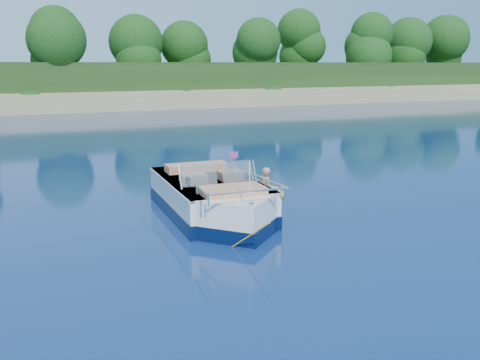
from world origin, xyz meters
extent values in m
plane|color=#0B1F4E|center=(0.00, 0.00, 0.00)|extent=(160.00, 160.00, 0.00)
cube|color=#967D57|center=(0.00, 38.00, 0.50)|extent=(170.00, 8.00, 2.00)
cube|color=#1B3816|center=(0.00, 65.00, 1.00)|extent=(170.00, 56.00, 6.00)
cylinder|color=black|center=(0.00, 42.00, 3.30)|extent=(0.44, 0.44, 3.60)
sphere|color=black|center=(0.00, 42.00, 6.72)|extent=(5.94, 5.94, 5.94)
cylinder|color=black|center=(20.00, 40.00, 2.80)|extent=(0.44, 0.44, 2.60)
sphere|color=black|center=(20.00, 40.00, 5.27)|extent=(4.29, 4.29, 4.29)
cylinder|color=black|center=(48.00, 41.50, 3.00)|extent=(0.44, 0.44, 3.00)
sphere|color=black|center=(48.00, 41.50, 5.85)|extent=(4.95, 4.95, 4.95)
cube|color=white|center=(-2.31, 2.45, 0.34)|extent=(2.39, 4.28, 1.16)
cube|color=white|center=(-2.40, 0.47, 0.34)|extent=(2.21, 2.21, 1.16)
cube|color=#051236|center=(-2.31, 2.45, 0.18)|extent=(2.43, 4.32, 0.33)
cube|color=#051236|center=(-2.40, 0.47, 0.18)|extent=(2.26, 2.26, 0.33)
cube|color=tan|center=(-2.30, 2.78, 0.66)|extent=(1.90, 3.00, 0.11)
cube|color=white|center=(-2.31, 2.45, 0.89)|extent=(2.44, 4.28, 0.07)
cube|color=black|center=(-2.21, 4.74, 0.39)|extent=(0.63, 0.41, 1.00)
cube|color=#8C9EA5|center=(-2.84, 1.69, 1.21)|extent=(0.90, 0.44, 0.54)
cube|color=#8C9EA5|center=(-1.85, 1.65, 1.21)|extent=(0.89, 0.37, 0.54)
cube|color=tan|center=(-2.82, 2.19, 0.92)|extent=(0.63, 0.63, 0.44)
cube|color=tan|center=(-1.83, 2.15, 0.92)|extent=(0.63, 0.63, 0.44)
cube|color=tan|center=(-2.27, 3.55, 0.92)|extent=(1.75, 0.68, 0.42)
cube|color=tan|center=(-2.39, 0.68, 0.90)|extent=(1.50, 0.89, 0.38)
cylinder|color=white|center=(-2.44, -0.37, 1.39)|extent=(0.03, 0.03, 0.94)
cube|color=#FA2B1B|center=(-1.95, 1.66, 1.65)|extent=(0.24, 0.03, 0.16)
cube|color=silver|center=(-2.44, -0.43, 0.95)|extent=(0.11, 0.07, 0.06)
cylinder|color=yellow|center=(-2.62, -0.81, 0.39)|extent=(0.38, 1.15, 0.85)
torus|color=#E7D200|center=(-0.25, 3.43, 0.08)|extent=(1.46, 1.46, 0.33)
torus|color=#B50D09|center=(-0.25, 3.43, 0.10)|extent=(1.20, 1.20, 0.11)
imported|color=tan|center=(-0.22, 3.39, 0.00)|extent=(0.47, 0.77, 1.41)
camera|label=1|loc=(-7.02, -10.40, 3.86)|focal=40.00mm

